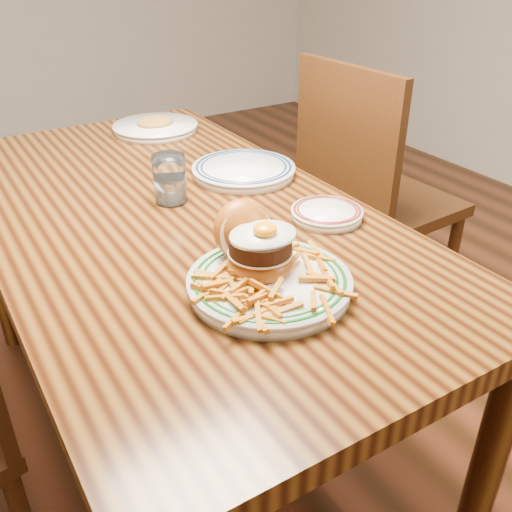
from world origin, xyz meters
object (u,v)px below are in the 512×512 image
main_plate (265,268)px  table (174,241)px  side_plate (327,213)px  chair_right (368,194)px

main_plate → table: bearing=95.7°
main_plate → side_plate: size_ratio=1.91×
table → side_plate: size_ratio=9.45×
side_plate → table: bearing=124.1°
table → main_plate: main_plate is taller
table → side_plate: (0.29, -0.24, 0.10)m
chair_right → main_plate: chair_right is taller
chair_right → table: bearing=9.5°
main_plate → side_plate: 0.33m
table → main_plate: (0.01, -0.41, 0.13)m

